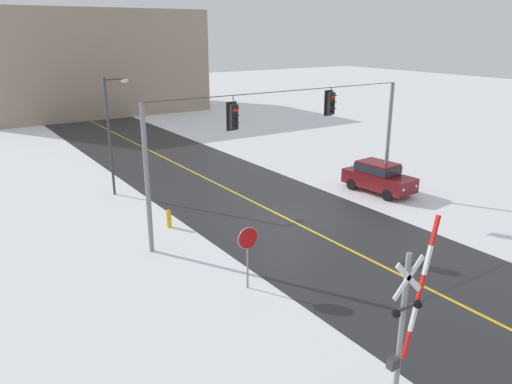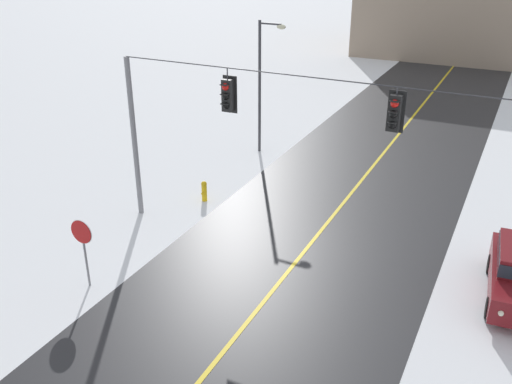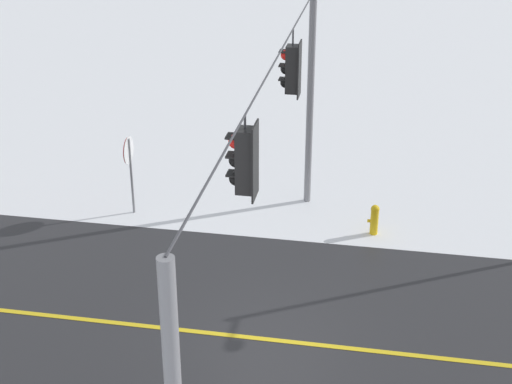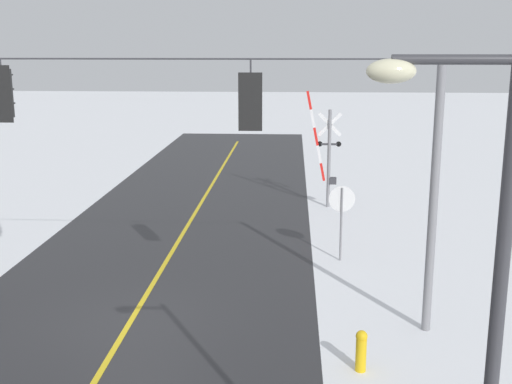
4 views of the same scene
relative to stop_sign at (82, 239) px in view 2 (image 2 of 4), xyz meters
The scene contains 7 objects.
ground_plane 7.46m from the stop_sign, 42.51° to the left, with size 160.00×160.00×0.00m, color white.
road_asphalt 12.27m from the stop_sign, 63.86° to the left, with size 9.00×80.00×0.01m, color #28282B.
lane_centre_line 12.27m from the stop_sign, 63.86° to the left, with size 0.14×72.00×0.01m, color gold.
signal_span 7.59m from the stop_sign, 42.74° to the left, with size 14.20×0.47×6.22m.
stop_sign is the anchor object (origin of this frame).
streetlamp_near 13.42m from the stop_sign, 91.02° to the left, with size 1.39×0.28×6.50m.
fire_hydrant 7.07m from the stop_sign, 89.43° to the left, with size 0.24×0.31×0.88m.
Camera 2 is at (6.03, -15.92, 10.24)m, focal length 39.39 mm.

